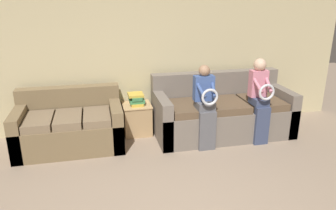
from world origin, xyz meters
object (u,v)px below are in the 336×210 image
Objects in this scene: child_right_seated at (260,96)px; side_shelf at (137,118)px; book_stack at (136,99)px; couch_side at (70,127)px; couch_main at (222,113)px; child_left_seated at (205,103)px.

child_right_seated reaches higher than side_shelf.
book_stack reaches higher than side_shelf.
side_shelf is (1.04, 0.26, -0.06)m from couch_side.
couch_side is 1.10m from book_stack.
child_right_seated is 2.60× the size of side_shelf.
side_shelf is at bearing 14.08° from couch_side.
couch_main is 2.38m from couch_side.
child_right_seated is (2.81, -0.44, 0.42)m from couch_side.
couch_main is 1.38m from side_shelf.
couch_main is at bearing -0.96° from couch_side.
child_right_seated is (0.43, -0.40, 0.38)m from couch_main.
book_stack is at bearing 167.45° from couch_main.
child_left_seated reaches higher than book_stack.
couch_side is at bearing -165.92° from side_shelf.
couch_main reaches higher than couch_side.
child_left_seated is at bearing -37.87° from side_shelf.
couch_side is 2.03m from child_left_seated.
couch_side is 2.87m from child_right_seated.
couch_main is 1.70× the size of child_right_seated.
child_left_seated is 0.86m from child_right_seated.
child_right_seated is at bearing -21.56° from side_shelf.
couch_main is 1.40m from book_stack.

